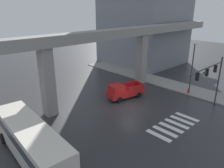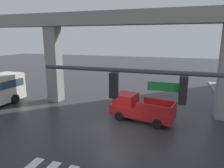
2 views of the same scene
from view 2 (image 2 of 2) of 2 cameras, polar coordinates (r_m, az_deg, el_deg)
The scene contains 4 objects.
ground_plane at distance 15.48m, azimuth 0.28°, elevation -12.62°, with size 120.00×120.00×0.00m, color #2D2D30.
elevated_overpass at distance 18.88m, azimuth 5.18°, elevation 15.52°, with size 52.42×1.90×8.97m.
pickup_truck at distance 16.98m, azimuth 7.41°, elevation -6.77°, with size 5.38×2.88×2.08m.
traffic_signal_mast at distance 6.82m, azimuth 28.53°, elevation -6.65°, with size 8.69×0.32×6.20m.
Camera 2 is at (4.27, -13.32, 6.63)m, focal length 32.74 mm.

